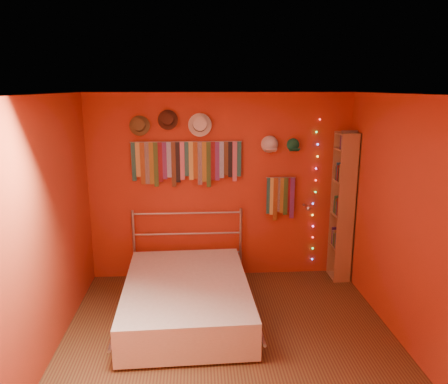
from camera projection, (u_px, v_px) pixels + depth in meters
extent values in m
plane|color=#4E291B|center=(230.00, 345.00, 4.45)|extent=(3.50, 3.50, 0.00)
cube|color=#9E3519|center=(221.00, 187.00, 5.86)|extent=(3.50, 0.02, 2.50)
cube|color=#9E3519|center=(409.00, 225.00, 4.27)|extent=(0.02, 3.50, 2.50)
cube|color=#9E3519|center=(43.00, 232.00, 4.05)|extent=(0.02, 3.50, 2.50)
cube|color=white|center=(231.00, 94.00, 3.87)|extent=(3.50, 3.50, 0.02)
cylinder|color=#A5A5AA|center=(186.00, 142.00, 5.63)|extent=(1.45, 0.01, 0.01)
cube|color=#175149|center=(134.00, 162.00, 5.64)|extent=(0.06, 0.01, 0.51)
cube|color=#B2A047|center=(138.00, 160.00, 5.63)|extent=(0.06, 0.01, 0.45)
cube|color=brown|center=(143.00, 164.00, 5.64)|extent=(0.06, 0.01, 0.55)
cube|color=navy|center=(147.00, 163.00, 5.66)|extent=(0.06, 0.01, 0.55)
cube|color=olive|center=(151.00, 164.00, 5.65)|extent=(0.06, 0.01, 0.55)
cube|color=#2B5220|center=(156.00, 165.00, 5.66)|extent=(0.06, 0.01, 0.58)
cube|color=maroon|center=(160.00, 162.00, 5.66)|extent=(0.06, 0.01, 0.52)
cube|color=#4A1862|center=(165.00, 161.00, 5.66)|extent=(0.06, 0.01, 0.48)
cube|color=#7C9ADE|center=(169.00, 160.00, 5.65)|extent=(0.06, 0.01, 0.46)
cube|color=#4C3019|center=(174.00, 165.00, 5.68)|extent=(0.06, 0.01, 0.59)
cube|color=black|center=(178.00, 162.00, 5.67)|extent=(0.06, 0.01, 0.53)
cube|color=#BC5E7A|center=(182.00, 161.00, 5.67)|extent=(0.06, 0.01, 0.50)
cube|color=#195856|center=(187.00, 159.00, 5.68)|extent=(0.06, 0.01, 0.45)
cube|color=#AEA945|center=(191.00, 161.00, 5.68)|extent=(0.06, 0.01, 0.50)
cube|color=brown|center=(195.00, 161.00, 5.68)|extent=(0.06, 0.01, 0.49)
cube|color=navy|center=(200.00, 164.00, 5.70)|extent=(0.06, 0.01, 0.57)
cube|color=olive|center=(204.00, 162.00, 5.69)|extent=(0.06, 0.01, 0.53)
cube|color=#294A1D|center=(209.00, 165.00, 5.70)|extent=(0.06, 0.01, 0.60)
cube|color=#5D0F0D|center=(213.00, 161.00, 5.71)|extent=(0.06, 0.01, 0.51)
cube|color=#4B1B6D|center=(217.00, 161.00, 5.70)|extent=(0.06, 0.01, 0.51)
cube|color=#6F9CC6|center=(222.00, 160.00, 5.70)|extent=(0.06, 0.01, 0.48)
cube|color=#4B3519|center=(226.00, 159.00, 5.71)|extent=(0.06, 0.01, 0.45)
cube|color=black|center=(230.00, 160.00, 5.71)|extent=(0.06, 0.01, 0.47)
cube|color=#A9546B|center=(235.00, 162.00, 5.71)|extent=(0.06, 0.01, 0.53)
cube|color=#19584D|center=(239.00, 159.00, 5.72)|extent=(0.06, 0.01, 0.46)
cylinder|color=#A5A5AA|center=(281.00, 178.00, 5.83)|extent=(0.40, 0.01, 0.01)
cube|color=#195A59|center=(269.00, 196.00, 5.87)|extent=(0.06, 0.01, 0.50)
cube|color=#CFC252|center=(272.00, 197.00, 5.86)|extent=(0.06, 0.01, 0.51)
cube|color=brown|center=(275.00, 199.00, 5.87)|extent=(0.06, 0.01, 0.59)
cube|color=navy|center=(279.00, 195.00, 5.87)|extent=(0.06, 0.01, 0.47)
cube|color=brown|center=(282.00, 196.00, 5.87)|extent=(0.06, 0.01, 0.49)
cube|color=#224B1E|center=(286.00, 197.00, 5.87)|extent=(0.06, 0.01, 0.51)
cube|color=maroon|center=(289.00, 195.00, 5.88)|extent=(0.06, 0.01, 0.48)
cube|color=#3E1A6A|center=(292.00, 198.00, 5.89)|extent=(0.06, 0.01, 0.56)
cylinder|color=brown|center=(140.00, 126.00, 5.54)|extent=(0.26, 0.06, 0.26)
cylinder|color=brown|center=(139.00, 125.00, 5.49)|extent=(0.15, 0.13, 0.17)
cylinder|color=#332314|center=(139.00, 125.00, 5.52)|extent=(0.16, 0.05, 0.16)
cylinder|color=#422317|center=(168.00, 120.00, 5.54)|extent=(0.26, 0.06, 0.25)
cylinder|color=#422317|center=(168.00, 119.00, 5.50)|extent=(0.15, 0.13, 0.17)
cylinder|color=black|center=(168.00, 120.00, 5.52)|extent=(0.16, 0.05, 0.16)
cylinder|color=white|center=(200.00, 125.00, 5.58)|extent=(0.30, 0.07, 0.30)
cylinder|color=white|center=(200.00, 124.00, 5.53)|extent=(0.18, 0.15, 0.20)
cylinder|color=black|center=(200.00, 125.00, 5.56)|extent=(0.18, 0.06, 0.18)
ellipsoid|color=silver|center=(269.00, 144.00, 5.71)|extent=(0.20, 0.15, 0.20)
cube|color=silver|center=(271.00, 150.00, 5.61)|extent=(0.15, 0.11, 0.06)
ellipsoid|color=#166541|center=(293.00, 145.00, 5.73)|extent=(0.17, 0.13, 0.17)
cube|color=#166541|center=(295.00, 150.00, 5.64)|extent=(0.13, 0.09, 0.05)
sphere|color=#FF3333|center=(320.00, 119.00, 5.69)|extent=(0.02, 0.02, 0.02)
sphere|color=#33FF4C|center=(316.00, 132.00, 5.72)|extent=(0.02, 0.02, 0.02)
sphere|color=#4C66FF|center=(318.00, 144.00, 5.76)|extent=(0.02, 0.02, 0.02)
sphere|color=yellow|center=(318.00, 156.00, 5.80)|extent=(0.02, 0.02, 0.02)
sphere|color=#FF4CCC|center=(316.00, 168.00, 5.84)|extent=(0.02, 0.02, 0.02)
sphere|color=#FF3333|center=(316.00, 180.00, 5.88)|extent=(0.02, 0.02, 0.02)
sphere|color=#33FF4C|center=(315.00, 192.00, 5.92)|extent=(0.02, 0.02, 0.02)
sphere|color=#4C66FF|center=(313.00, 204.00, 5.95)|extent=(0.02, 0.02, 0.02)
sphere|color=yellow|center=(312.00, 215.00, 5.99)|extent=(0.02, 0.02, 0.02)
sphere|color=#FF4CCC|center=(313.00, 226.00, 6.03)|extent=(0.02, 0.02, 0.02)
sphere|color=#FF3333|center=(313.00, 237.00, 6.07)|extent=(0.02, 0.02, 0.02)
sphere|color=#33FF4C|center=(313.00, 248.00, 6.11)|extent=(0.02, 0.02, 0.02)
sphere|color=#4C66FF|center=(312.00, 259.00, 6.14)|extent=(0.02, 0.02, 0.02)
cylinder|color=#A5A5AA|center=(304.00, 205.00, 5.97)|extent=(0.04, 0.03, 0.04)
cylinder|color=#A5A5AA|center=(306.00, 205.00, 5.85)|extent=(0.01, 0.25, 0.08)
sphere|color=white|center=(308.00, 209.00, 5.73)|extent=(0.07, 0.07, 0.07)
cube|color=#9F7A48|center=(347.00, 211.00, 5.65)|extent=(0.24, 0.02, 2.00)
cube|color=#9F7A48|center=(339.00, 204.00, 5.96)|extent=(0.24, 0.02, 2.00)
cube|color=#9F7A48|center=(351.00, 207.00, 5.81)|extent=(0.02, 0.34, 2.00)
cube|color=#9F7A48|center=(338.00, 276.00, 6.03)|extent=(0.24, 0.32, 0.02)
cube|color=#9F7A48|center=(340.00, 247.00, 5.93)|extent=(0.24, 0.32, 0.02)
cube|color=#9F7A48|center=(342.00, 215.00, 5.83)|extent=(0.24, 0.32, 0.02)
cube|color=#9F7A48|center=(345.00, 182.00, 5.72)|extent=(0.24, 0.32, 0.02)
cube|color=#9F7A48|center=(347.00, 149.00, 5.62)|extent=(0.24, 0.32, 0.02)
cube|color=#9F7A48|center=(348.00, 134.00, 5.57)|extent=(0.24, 0.32, 0.02)
cylinder|color=#A5A5AA|center=(134.00, 245.00, 5.87)|extent=(0.04, 0.04, 0.98)
cylinder|color=#A5A5AA|center=(241.00, 243.00, 5.96)|extent=(0.04, 0.04, 0.98)
cylinder|color=#A5A5AA|center=(188.00, 253.00, 5.94)|extent=(1.44, 0.02, 0.02)
cylinder|color=#A5A5AA|center=(187.00, 234.00, 5.88)|extent=(1.44, 0.02, 0.02)
cylinder|color=#A5A5AA|center=(187.00, 213.00, 5.81)|extent=(1.44, 0.02, 0.02)
cube|color=beige|center=(187.00, 297.00, 4.97)|extent=(1.44, 2.00, 0.39)
cylinder|color=#A5A5AA|center=(123.00, 301.00, 4.93)|extent=(0.09, 1.96, 0.03)
cylinder|color=#A5A5AA|center=(249.00, 297.00, 5.02)|extent=(0.09, 1.96, 0.03)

